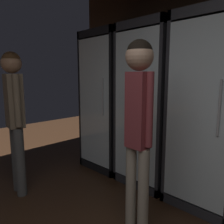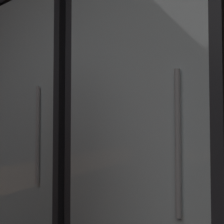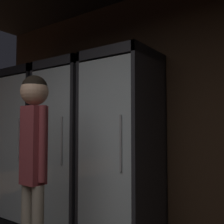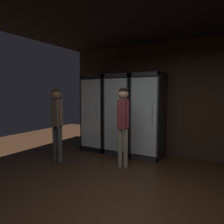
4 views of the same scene
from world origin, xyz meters
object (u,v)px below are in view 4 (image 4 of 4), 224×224
Objects in this scene: cooler_far_left at (98,113)px; cooler_left at (122,115)px; shopper_near at (123,116)px; cooler_center at (149,116)px; shopper_far at (57,117)px.

cooler_far_left and cooler_left have the same top height.
cooler_far_left is 1.22× the size of shopper_near.
cooler_center is 1.22× the size of shopper_far.
shopper_far is (-1.47, -0.40, -0.07)m from shopper_near.
cooler_far_left is 1.00× the size of cooler_center.
cooler_left is 1.15m from shopper_near.
cooler_far_left is 1.00× the size of cooler_left.
shopper_far is at bearing -97.51° from cooler_far_left.
cooler_left is at bearing 118.26° from shopper_near.
shopper_far is (-1.67, -1.40, 0.03)m from cooler_center.
cooler_center is at bearing -0.18° from cooler_left.
shopper_near reaches higher than shopper_far.
cooler_center reaches higher than shopper_near.
cooler_center is at bearing 78.89° from shopper_near.
cooler_left is at bearing 56.63° from shopper_far.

